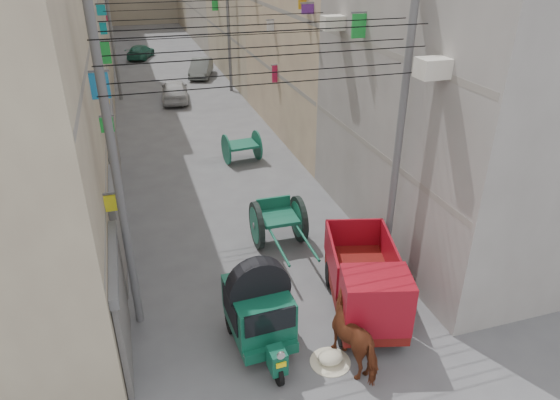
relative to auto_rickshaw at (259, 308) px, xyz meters
name	(u,v)px	position (x,y,z in m)	size (l,w,h in m)	color
shutters_left	(117,200)	(-3.15, 6.13, 0.39)	(0.18, 14.40, 2.88)	#4B4B50
signboards	(186,62)	(0.76, 17.41, 2.33)	(8.22, 40.52, 5.67)	#FFF61C
ac_units	(382,7)	(4.42, 3.42, 6.33)	(0.70, 6.55, 3.35)	beige
utility_poles	(199,70)	(0.77, 12.75, 2.90)	(7.40, 22.20, 8.00)	#59595B
overhead_cables	(205,9)	(0.77, 10.15, 5.66)	(7.40, 22.52, 1.12)	black
auto_rickshaw	(259,308)	(0.00, 0.00, 0.00)	(1.61, 2.70, 1.87)	black
tonga_cart	(278,221)	(1.81, 4.38, -0.29)	(1.69, 3.45, 1.55)	black
mini_truck	(367,291)	(2.86, -0.05, -0.11)	(2.52, 3.98, 2.07)	black
second_cart	(242,146)	(2.26, 11.55, -0.38)	(1.66, 1.49, 1.36)	#13543E
feed_sack	(330,357)	(1.44, -1.14, -0.95)	(0.61, 0.49, 0.31)	beige
horse	(357,334)	(2.05, -1.25, -0.28)	(0.89, 1.95, 1.65)	brown
distant_car_white	(175,91)	(0.46, 22.32, -0.43)	(1.59, 3.94, 1.34)	#B2B2B2
distant_car_grey	(201,68)	(3.06, 28.27, -0.46)	(1.36, 3.91, 1.29)	#555A58
distant_car_green	(140,52)	(-0.90, 36.39, -0.54)	(1.58, 3.89, 1.13)	#1F5C48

